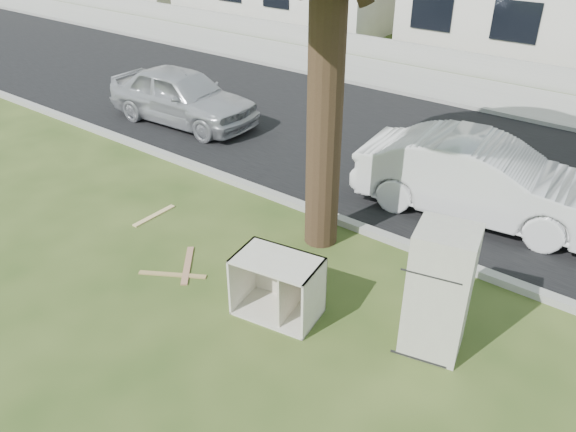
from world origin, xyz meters
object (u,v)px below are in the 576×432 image
Objects in this scene: fridge at (439,291)px; car_center at (481,179)px; car_left at (182,96)px; cabinet at (277,287)px.

fridge is 0.40× the size of car_center.
fridge reaches higher than car_center.
fridge is at bearing -116.41° from car_left.
car_center is 1.08× the size of car_left.
cabinet is at bearing -173.52° from fridge.
fridge reaches higher than cabinet.
fridge is 3.70m from car_center.
car_left reaches higher than cabinet.
cabinet is at bearing -126.83° from car_left.
fridge is 1.53× the size of cabinet.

